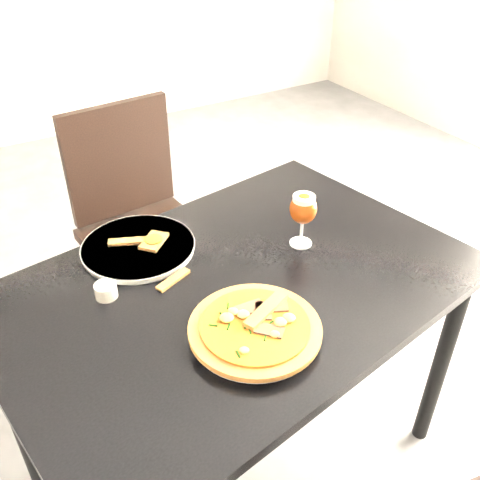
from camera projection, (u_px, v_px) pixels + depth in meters
ground at (295, 441)px, 1.83m from camera, size 6.00×6.00×0.00m
dining_table at (237, 308)px, 1.41m from camera, size 1.32×0.99×0.75m
chair_far at (141, 222)px, 2.02m from camera, size 0.47×0.47×0.94m
plate_main at (255, 330)px, 1.20m from camera, size 0.35×0.35×0.02m
pizza at (255, 327)px, 1.19m from camera, size 0.30×0.30×0.03m
plate_second at (138, 247)px, 1.47m from camera, size 0.32×0.32×0.02m
crust_scraps at (145, 241)px, 1.47m from camera, size 0.17×0.12×0.01m
loose_crust at (173, 279)px, 1.36m from camera, size 0.10×0.06×0.01m
sauce_cup at (106, 290)px, 1.30m from camera, size 0.05×0.05×0.04m
beer_glass at (303, 209)px, 1.43m from camera, size 0.08×0.08×0.16m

